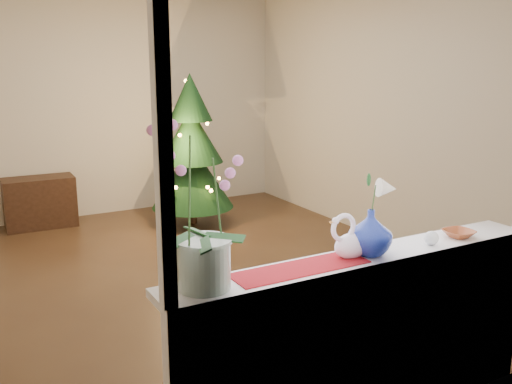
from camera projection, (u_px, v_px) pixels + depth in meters
ground at (188, 275)px, 5.11m from camera, size 5.00×5.00×0.00m
wall_back at (105, 105)px, 6.93m from camera, size 4.50×0.10×2.70m
wall_front at (385, 177)px, 2.68m from camera, size 4.50×0.10×2.70m
wall_right at (387, 113)px, 5.87m from camera, size 0.10×5.00×2.70m
window_apron at (370, 349)px, 2.92m from camera, size 2.20×0.08×0.88m
windowsill at (363, 259)px, 2.89m from camera, size 2.20×0.26×0.04m
window_frame at (384, 102)px, 2.62m from camera, size 2.22×0.06×1.60m
runner at (301, 268)px, 2.71m from camera, size 0.70×0.20×0.01m
orchid_pot at (203, 206)px, 2.40m from camera, size 0.32×0.32×0.74m
swan at (352, 236)px, 2.84m from camera, size 0.29×0.21×0.22m
blue_vase at (370, 229)px, 2.87m from camera, size 0.29×0.29×0.27m
lily at (373, 183)px, 2.82m from camera, size 0.15×0.09×0.20m
paperweight at (431, 238)px, 3.04m from camera, size 0.09×0.09×0.08m
amber_dish at (459, 234)px, 3.18m from camera, size 0.14×0.14×0.04m
xmas_tree at (192, 150)px, 6.54m from camera, size 1.11×1.11×1.74m
side_table at (40, 202)px, 6.54m from camera, size 0.78×0.41×0.58m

